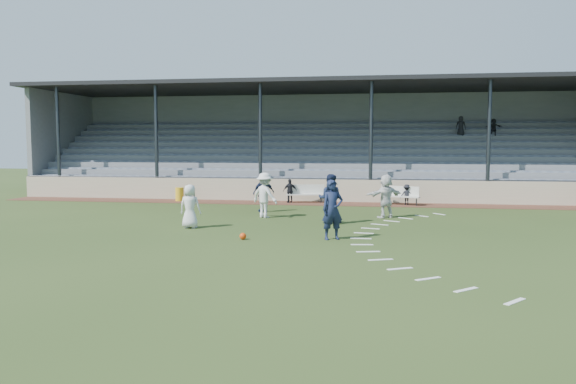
% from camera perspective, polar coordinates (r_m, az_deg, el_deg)
% --- Properties ---
extents(ground, '(90.00, 90.00, 0.00)m').
position_cam_1_polar(ground, '(19.13, -1.19, -4.53)').
color(ground, '#2B3D19').
rests_on(ground, ground).
extents(cinder_track, '(34.00, 2.00, 0.02)m').
position_cam_1_polar(cinder_track, '(29.43, 2.46, -1.16)').
color(cinder_track, '#4F2B1F').
rests_on(cinder_track, ground).
extents(retaining_wall, '(34.00, 0.18, 1.20)m').
position_cam_1_polar(retaining_wall, '(30.41, 2.69, 0.15)').
color(retaining_wall, '#C2B295').
rests_on(retaining_wall, ground).
extents(bench_left, '(2.04, 0.77, 0.95)m').
position_cam_1_polar(bench_left, '(29.73, 1.78, 0.02)').
color(bench_left, silver).
rests_on(bench_left, cinder_track).
extents(bench_right, '(2.02, 1.11, 0.95)m').
position_cam_1_polar(bench_right, '(29.21, 11.31, -0.17)').
color(bench_right, silver).
rests_on(bench_right, cinder_track).
extents(trash_bin, '(0.46, 0.46, 0.73)m').
position_cam_1_polar(trash_bin, '(31.16, -10.96, -0.21)').
color(trash_bin, yellow).
rests_on(trash_bin, cinder_track).
extents(football, '(0.22, 0.22, 0.22)m').
position_cam_1_polar(football, '(18.55, -4.61, -4.50)').
color(football, '#D83F0C').
rests_on(football, ground).
extents(player_white_lead, '(0.81, 0.54, 1.63)m').
position_cam_1_polar(player_white_lead, '(21.19, -9.93, -1.44)').
color(player_white_lead, silver).
rests_on(player_white_lead, ground).
extents(player_navy_lead, '(0.85, 0.73, 1.97)m').
position_cam_1_polar(player_navy_lead, '(18.43, 4.54, -1.81)').
color(player_navy_lead, '#151E3A').
rests_on(player_navy_lead, ground).
extents(player_navy_mid, '(1.02, 0.84, 1.95)m').
position_cam_1_polar(player_navy_mid, '(22.09, 4.29, -0.70)').
color(player_navy_mid, '#151E3A').
rests_on(player_navy_mid, ground).
extents(player_white_wing, '(1.43, 1.23, 1.91)m').
position_cam_1_polar(player_white_wing, '(23.80, -2.37, -0.33)').
color(player_white_wing, silver).
rests_on(player_white_wing, ground).
extents(player_navy_wing, '(1.09, 0.94, 1.76)m').
position_cam_1_polar(player_navy_wing, '(25.81, -2.49, -0.09)').
color(player_navy_wing, '#151E3A').
rests_on(player_navy_wing, ground).
extents(player_white_back, '(1.72, 1.42, 1.85)m').
position_cam_1_polar(player_white_back, '(24.12, 9.92, -0.41)').
color(player_white_back, silver).
rests_on(player_white_back, ground).
extents(sub_left_near, '(0.41, 0.31, 1.01)m').
position_cam_1_polar(sub_left_near, '(29.67, -2.75, -0.11)').
color(sub_left_near, black).
rests_on(sub_left_near, cinder_track).
extents(sub_left_far, '(0.80, 0.56, 1.25)m').
position_cam_1_polar(sub_left_far, '(29.59, 0.21, 0.12)').
color(sub_left_far, black).
rests_on(sub_left_far, cinder_track).
extents(sub_right, '(0.68, 0.40, 1.05)m').
position_cam_1_polar(sub_right, '(29.19, 11.97, -0.26)').
color(sub_right, black).
rests_on(sub_right, cinder_track).
extents(grandstand, '(34.60, 9.00, 6.61)m').
position_cam_1_polar(grandstand, '(35.00, 3.57, 3.41)').
color(grandstand, gray).
rests_on(grandstand, ground).
extents(penalty_arc, '(3.89, 14.63, 0.01)m').
position_cam_1_polar(penalty_arc, '(18.85, 11.28, -4.75)').
color(penalty_arc, white).
rests_on(penalty_arc, ground).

